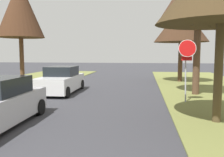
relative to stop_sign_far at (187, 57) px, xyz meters
name	(u,v)px	position (x,y,z in m)	size (l,w,h in m)	color
stop_sign_far	(187,57)	(0.00, 0.00, 0.00)	(0.81, 0.54, 2.94)	#9EA0A5
street_tree_right_far	(181,24)	(0.97, 8.84, 2.55)	(4.39, 4.39, 6.15)	#4D3524
street_tree_left_mid_b	(20,9)	(-10.40, 4.15, 3.19)	(3.18, 3.18, 7.28)	brown
parked_sedan_white	(61,81)	(-6.93, 2.26, -1.45)	(2.01, 4.43, 1.57)	white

